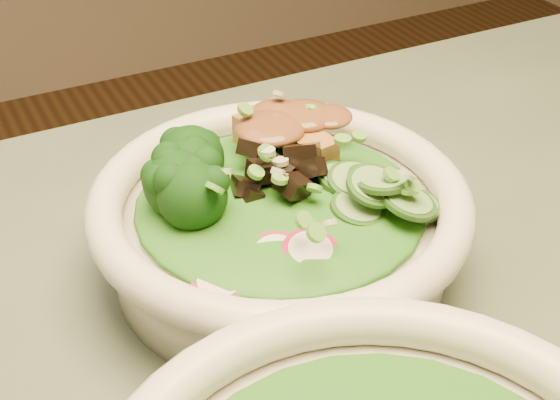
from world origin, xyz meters
TOP-DOWN VIEW (x-y plane):
  - salad_bowl at (-0.03, 0.16)m, footprint 0.23×0.23m
  - lettuce_bed at (-0.03, 0.16)m, footprint 0.18×0.18m
  - broccoli_florets at (-0.07, 0.18)m, footprint 0.09×0.08m
  - radish_slices at (-0.05, 0.11)m, footprint 0.10×0.07m
  - cucumber_slices at (0.02, 0.13)m, footprint 0.08×0.08m
  - mushroom_heap at (-0.02, 0.16)m, footprint 0.08×0.08m
  - tofu_cubes at (0.00, 0.20)m, footprint 0.09×0.08m
  - peanut_sauce at (0.00, 0.20)m, footprint 0.06×0.05m
  - scallion_garnish at (-0.03, 0.16)m, footprint 0.17×0.17m

SIDE VIEW (x-z plane):
  - salad_bowl at x=-0.03m, z-range 0.75..0.82m
  - lettuce_bed at x=-0.03m, z-range 0.79..0.81m
  - radish_slices at x=-0.05m, z-range 0.80..0.81m
  - cucumber_slices at x=0.02m, z-range 0.80..0.83m
  - tofu_cubes at x=0.00m, z-range 0.80..0.83m
  - mushroom_heap at x=-0.02m, z-range 0.80..0.83m
  - broccoli_florets at x=-0.07m, z-range 0.80..0.83m
  - scallion_garnish at x=-0.03m, z-range 0.81..0.83m
  - peanut_sauce at x=0.00m, z-range 0.82..0.83m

